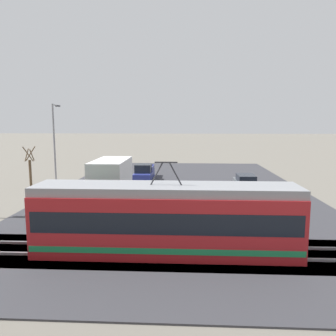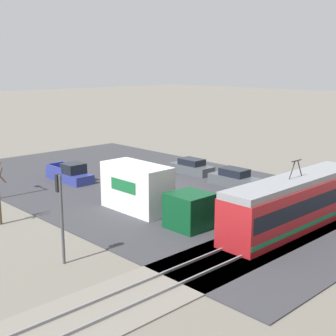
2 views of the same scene
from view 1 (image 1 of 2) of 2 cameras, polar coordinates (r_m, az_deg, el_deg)
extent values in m
plane|color=slate|center=(31.25, 2.18, -4.05)|extent=(320.00, 320.00, 0.00)
cube|color=#38383D|center=(31.25, 2.19, -3.98)|extent=(23.29, 41.68, 0.08)
cube|color=gray|center=(16.85, 1.43, -14.60)|extent=(60.64, 4.40, 0.08)
cube|color=gray|center=(17.47, 1.50, -13.36)|extent=(59.43, 0.10, 0.14)
cube|color=gray|center=(16.14, 1.36, -15.22)|extent=(59.43, 0.10, 0.14)
cube|color=#B21E23|center=(16.34, -0.33, -9.59)|extent=(12.84, 2.63, 2.99)
cube|color=black|center=(16.24, -0.33, -8.39)|extent=(12.46, 2.66, 1.00)
cube|color=#1E844C|center=(16.64, -0.33, -12.63)|extent=(12.72, 2.67, 0.29)
cube|color=gray|center=(15.91, -0.34, -3.70)|extent=(12.84, 2.42, 0.43)
cylinder|color=#2D2D33|center=(15.75, 1.30, -1.00)|extent=(0.66, 0.07, 1.15)
cylinder|color=#2D2D33|center=(15.80, -1.97, -0.97)|extent=(0.66, 0.07, 1.15)
cube|color=#2D2D33|center=(15.69, -0.34, 1.00)|extent=(1.10, 0.08, 0.06)
cube|color=#0C4723|center=(21.73, -12.97, -6.21)|extent=(2.53, 2.60, 2.35)
cube|color=white|center=(26.70, -9.86, -2.27)|extent=(2.53, 5.53, 3.46)
cube|color=#196B38|center=(26.95, -12.52, -1.50)|extent=(0.02, 2.77, 0.87)
cube|color=navy|center=(37.65, -4.17, -1.23)|extent=(1.92, 5.34, 0.84)
cube|color=black|center=(36.79, -4.33, -0.06)|extent=(1.77, 1.81, 0.91)
cube|color=navy|center=(38.77, -5.27, 0.03)|extent=(0.12, 2.67, 0.49)
cube|color=navy|center=(38.56, -2.67, 0.01)|extent=(0.12, 2.67, 0.49)
cube|color=navy|center=(40.07, -3.72, 0.30)|extent=(1.77, 0.21, 0.49)
cube|color=red|center=(40.30, -4.76, -0.26)|extent=(0.14, 0.04, 0.18)
cube|color=#4C5156|center=(32.30, 13.38, -2.96)|extent=(1.87, 4.62, 0.84)
cube|color=black|center=(32.17, 13.42, -1.69)|extent=(1.61, 2.40, 0.62)
cube|color=#4C5156|center=(26.24, 13.72, -5.41)|extent=(1.83, 4.68, 0.92)
cube|color=black|center=(26.07, 13.78, -3.71)|extent=(1.58, 2.43, 0.67)
cylinder|color=brown|center=(33.52, -22.82, -1.25)|extent=(0.24, 0.24, 3.00)
cylinder|color=brown|center=(33.40, -23.39, 2.10)|extent=(0.09, 0.85, 1.16)
cylinder|color=brown|center=(33.05, -23.21, 2.24)|extent=(1.02, 0.09, 1.40)
cylinder|color=brown|center=(33.18, -22.62, 2.11)|extent=(0.09, 0.85, 1.16)
cylinder|color=brown|center=(33.50, -22.83, 2.33)|extent=(1.02, 0.09, 1.40)
cylinder|color=gray|center=(38.73, -19.21, 4.22)|extent=(0.20, 0.20, 8.53)
cylinder|color=gray|center=(39.46, -19.04, 10.32)|extent=(0.12, 1.60, 0.12)
cube|color=#515156|center=(40.15, -18.64, 10.20)|extent=(0.36, 0.60, 0.18)
camera|label=2|loc=(27.54, -88.32, 8.92)|focal=50.00mm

